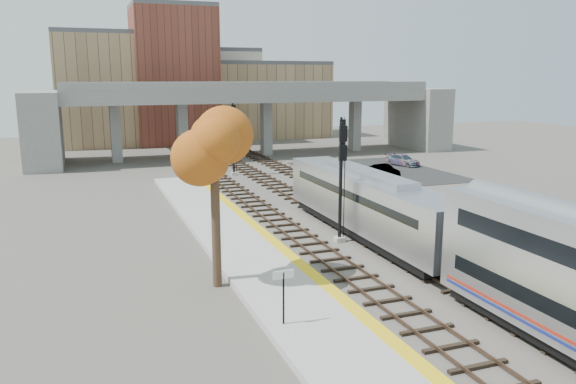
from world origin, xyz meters
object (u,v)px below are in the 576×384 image
object	(u,v)px
signal_mast_near	(341,183)
signal_mast_mid	(341,163)
locomotive	(367,203)
car_b	(384,170)
car_c	(403,160)
car_a	(346,171)
signal_mast_far	(233,139)
tree	(214,151)

from	to	relation	value
signal_mast_near	signal_mast_mid	world-z (taller)	signal_mast_near
signal_mast_near	locomotive	bearing A→B (deg)	10.99
signal_mast_mid	car_b	xyz separation A→B (m)	(10.36, 11.11, -2.91)
signal_mast_mid	car_c	world-z (taller)	signal_mast_mid
car_c	signal_mast_near	bearing A→B (deg)	-147.87
car_a	car_b	world-z (taller)	car_a
locomotive	signal_mast_far	size ratio (longest dim) A/B	2.54
signal_mast_mid	signal_mast_far	size ratio (longest dim) A/B	0.95
signal_mast_mid	signal_mast_far	world-z (taller)	signal_mast_far
signal_mast_near	signal_mast_far	size ratio (longest dim) A/B	1.00
locomotive	signal_mast_far	distance (m)	25.49
car_c	signal_mast_far	bearing A→B (deg)	158.84
car_b	locomotive	bearing A→B (deg)	-133.98
signal_mast_near	car_c	world-z (taller)	signal_mast_near
signal_mast_far	car_a	bearing A→B (deg)	-27.42
tree	car_a	bearing A→B (deg)	52.32
tree	car_c	xyz separation A→B (m)	(29.02, 29.87, -6.08)
locomotive	car_a	xyz separation A→B (m)	(8.32, 19.95, -1.57)
car_a	signal_mast_near	bearing A→B (deg)	-108.07
tree	car_b	bearing A→B (deg)	46.18
tree	car_a	xyz separation A→B (m)	(19.40, 25.12, -6.04)
tree	signal_mast_mid	bearing A→B (deg)	45.52
car_a	signal_mast_mid	bearing A→B (deg)	-109.15
tree	car_a	world-z (taller)	tree
car_a	signal_mast_far	bearing A→B (deg)	161.60
locomotive	car_b	size ratio (longest dim) A/B	5.21
signal_mast_far	car_a	world-z (taller)	signal_mast_far
locomotive	car_c	bearing A→B (deg)	54.03
locomotive	car_a	size ratio (longest dim) A/B	4.85
locomotive	car_b	distance (m)	22.95
locomotive	signal_mast_mid	bearing A→B (deg)	76.23
locomotive	car_c	world-z (taller)	locomotive
car_c	car_b	bearing A→B (deg)	-154.98
signal_mast_far	car_c	bearing A→B (deg)	-1.86
car_a	car_b	xyz separation A→B (m)	(4.05, -0.69, -0.07)
locomotive	tree	distance (m)	13.02
signal_mast_mid	tree	distance (m)	18.94
car_c	signal_mast_mid	bearing A→B (deg)	-153.21
signal_mast_near	signal_mast_far	distance (m)	25.77
signal_mast_far	car_b	xyz separation A→B (m)	(14.46, -6.09, -3.15)
signal_mast_near	tree	xyz separation A→B (m)	(-8.98, -4.76, 2.97)
signal_mast_near	car_c	bearing A→B (deg)	51.42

